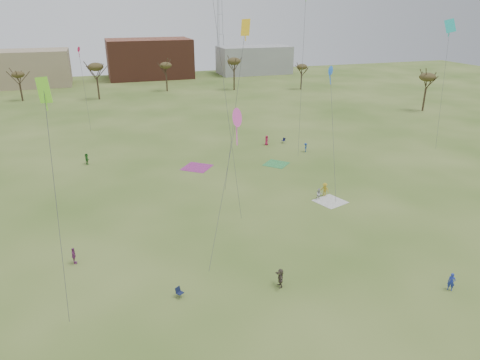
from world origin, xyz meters
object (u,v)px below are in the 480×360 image
object	(u,v)px
camp_chair_left	(180,294)
camp_chair_right	(283,141)
radio_tower	(220,14)
flyer_near_right	(451,282)

from	to	relation	value
camp_chair_left	camp_chair_right	bearing A→B (deg)	21.86
camp_chair_left	camp_chair_right	world-z (taller)	same
camp_chair_right	radio_tower	size ratio (longest dim) A/B	0.02
camp_chair_left	camp_chair_right	xyz separation A→B (m)	(24.94, 36.64, 0.00)
flyer_near_right	camp_chair_left	world-z (taller)	flyer_near_right
flyer_near_right	radio_tower	distance (m)	131.01
flyer_near_right	radio_tower	size ratio (longest dim) A/B	0.04
flyer_near_right	camp_chair_left	size ratio (longest dim) A/B	1.79
flyer_near_right	camp_chair_left	xyz separation A→B (m)	(-21.35, 6.01, -0.52)
camp_chair_left	camp_chair_right	distance (m)	44.32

